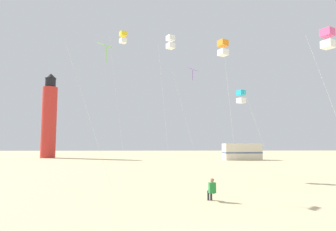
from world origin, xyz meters
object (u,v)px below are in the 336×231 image
kite_box_gold (123,38)px  kite_box_cyan (241,97)px  kite_flyer_standing (212,189)px  kite_box_white (170,42)px  kite_box_orange (223,48)px  kite_diamond_violet (192,74)px  kite_diamond_lime (105,51)px  kite_box_rainbow (328,39)px  rv_van_cream (242,152)px  lighthouse_distant (49,118)px

kite_box_gold → kite_box_cyan: (10.86, -2.89, -6.35)m
kite_flyer_standing → kite_box_cyan: (4.61, 10.09, 6.39)m
kite_flyer_standing → kite_box_gold: 19.23m
kite_flyer_standing → kite_box_white: size_ratio=0.10×
kite_box_orange → kite_diamond_violet: bearing=97.6°
kite_diamond_lime → kite_box_rainbow: 13.32m
kite_box_white → kite_box_gold: bearing=140.8°
kite_box_cyan → kite_box_orange: (-2.60, -4.57, 2.85)m
kite_diamond_lime → rv_van_cream: 36.84m
kite_diamond_violet → kite_box_orange: size_ratio=1.04×
kite_diamond_violet → kite_box_orange: bearing=-82.4°
kite_diamond_lime → kite_flyer_standing: bearing=-27.2°
kite_flyer_standing → kite_diamond_lime: kite_diamond_lime is taller
kite_box_white → rv_van_cream: size_ratio=1.84×
kite_box_white → kite_box_orange: size_ratio=1.17×
kite_diamond_lime → kite_box_rainbow: bearing=-9.7°
kite_diamond_violet → kite_diamond_lime: 13.45m
kite_box_white → kite_box_gold: size_ratio=0.87×
kite_box_rainbow → kite_diamond_lime: bearing=170.3°
kite_box_gold → kite_box_orange: (8.26, -7.46, -3.49)m
kite_diamond_violet → rv_van_cream: (10.94, 19.91, -8.79)m
kite_box_gold → kite_box_rainbow: bearing=-42.3°
kite_box_gold → kite_diamond_lime: kite_box_gold is taller
kite_flyer_standing → kite_diamond_lime: (-6.12, 3.14, 8.17)m
kite_box_cyan → rv_van_cream: bearing=73.7°
kite_box_orange → lighthouse_distant: lighthouse_distant is taller
kite_diamond_violet → kite_box_rainbow: (6.21, -13.70, -1.27)m
kite_box_orange → kite_diamond_lime: bearing=-163.7°
kite_box_gold → kite_diamond_violet: kite_box_gold is taller
kite_flyer_standing → rv_van_cream: rv_van_cream is taller
kite_flyer_standing → kite_diamond_lime: bearing=-39.2°
kite_box_cyan → kite_box_orange: size_ratio=0.73×
kite_box_white → kite_box_rainbow: (8.70, -8.36, -2.68)m
kite_flyer_standing → kite_box_cyan: size_ratio=0.15×
kite_diamond_violet → kite_box_cyan: 6.70m
kite_diamond_lime → kite_box_orange: kite_box_orange is taller
kite_flyer_standing → kite_box_cyan: 12.80m
kite_box_white → kite_diamond_violet: size_ratio=1.12×
kite_box_cyan → kite_diamond_lime: (-10.73, -6.95, 1.78)m
kite_box_rainbow → lighthouse_distant: lighthouse_distant is taller
kite_diamond_violet → kite_diamond_lime: kite_diamond_violet is taller
kite_diamond_violet → kite_box_rainbow: 15.10m
kite_box_gold → kite_diamond_lime: 10.84m
kite_box_rainbow → kite_box_orange: bearing=137.3°
kite_flyer_standing → rv_van_cream: 36.45m
kite_box_gold → kite_box_orange: size_ratio=1.34×
kite_box_gold → rv_van_cream: 30.49m
kite_diamond_violet → kite_diamond_lime: bearing=-121.1°
kite_flyer_standing → kite_box_white: bearing=-91.7°
kite_box_gold → lighthouse_distant: (-18.08, 29.54, -5.51)m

